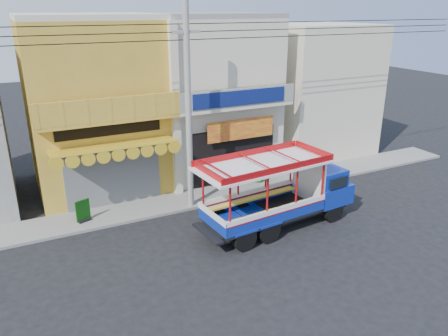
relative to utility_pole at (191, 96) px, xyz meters
name	(u,v)px	position (x,y,z in m)	size (l,w,h in m)	color
ground	(246,234)	(0.85, -3.30, -5.03)	(90.00, 90.00, 0.00)	black
sidewalk	(205,196)	(0.85, 0.70, -4.97)	(30.00, 2.00, 0.12)	slate
shophouse_left	(94,104)	(-3.15, 4.66, -0.92)	(6.00, 7.50, 8.24)	gold
shophouse_right	(208,94)	(2.85, 4.66, -0.93)	(6.00, 6.75, 8.24)	beige
party_pilaster	(176,114)	(-0.15, 1.55, -1.03)	(0.35, 0.30, 8.00)	beige
filler_building_right	(312,89)	(9.85, 4.70, -1.23)	(6.00, 6.00, 7.60)	beige
utility_pole	(191,96)	(0.00, 0.00, 0.00)	(28.00, 0.26, 9.00)	gray
songthaew_truck	(288,190)	(2.82, -3.21, -3.52)	(6.90, 2.77, 3.14)	black
green_sign	(83,212)	(-4.76, 0.51, -4.51)	(0.61, 0.45, 0.95)	black
potted_plant_a	(259,171)	(4.07, 1.12, -4.37)	(0.98, 0.85, 1.09)	#245518
potted_plant_c	(249,172)	(3.62, 1.40, -4.46)	(0.51, 0.51, 0.91)	#245518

